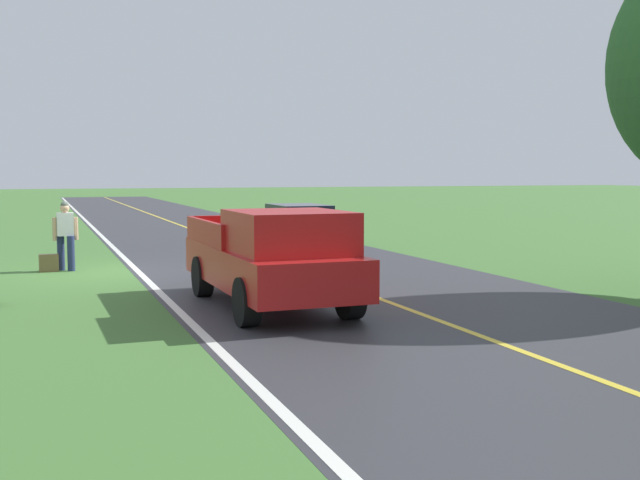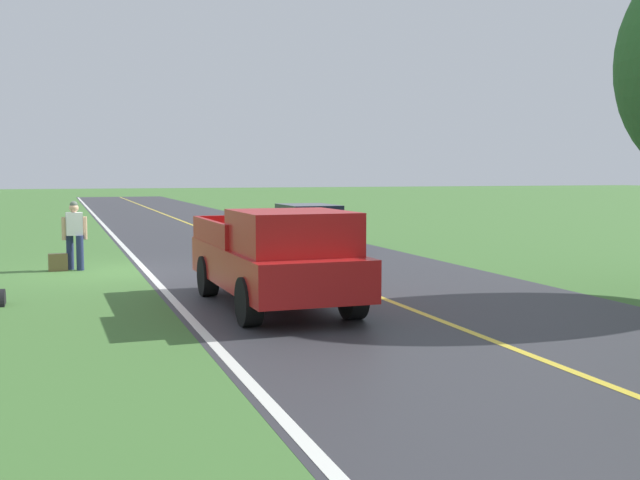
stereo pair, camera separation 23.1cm
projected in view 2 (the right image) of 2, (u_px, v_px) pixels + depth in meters
ground_plane at (110, 272)px, 19.33m from camera, size 200.00×200.00×0.00m
road_surface at (294, 264)px, 20.88m from camera, size 8.22×120.00×0.00m
lane_edge_line at (146, 270)px, 19.61m from camera, size 0.16×117.60×0.00m
lane_centre_line at (294, 264)px, 20.88m from camera, size 0.14×117.60×0.00m
hitchhiker_walking at (74, 231)px, 19.65m from camera, size 0.62×0.51×1.75m
suitcase_carried at (58, 262)px, 19.48m from camera, size 0.47×0.23×0.44m
pickup_truck_passing at (277, 256)px, 14.08m from camera, size 2.16×5.43×1.82m
sedan_near_oncoming at (307, 224)px, 25.71m from camera, size 1.94×4.40×1.41m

